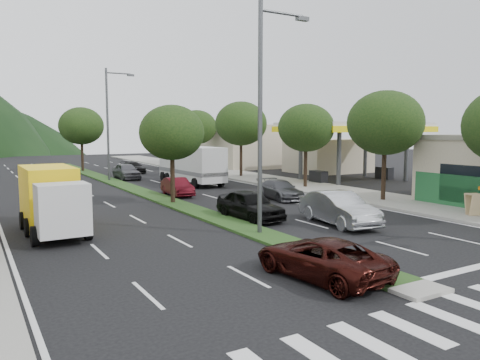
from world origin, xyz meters
TOP-DOWN VIEW (x-y plane):
  - ground at (0.00, 0.00)m, footprint 160.00×160.00m
  - sidewalk_right at (12.50, 25.00)m, footprint 5.00×90.00m
  - median at (0.00, 28.00)m, footprint 1.60×56.00m
  - crosswalk at (0.00, -2.00)m, footprint 19.00×2.20m
  - gas_canopy at (19.00, 22.00)m, footprint 12.20×8.20m
  - bldg_right_far at (19.50, 44.00)m, footprint 10.00×16.00m
  - tree_r_b at (12.00, 12.00)m, footprint 4.80×4.80m
  - tree_r_c at (12.00, 20.00)m, footprint 4.40×4.40m
  - tree_r_d at (12.00, 30.00)m, footprint 5.00×5.00m
  - tree_r_e at (12.00, 40.00)m, footprint 4.60×4.60m
  - tree_med_near at (0.00, 18.00)m, footprint 4.00×4.00m
  - tree_med_far at (0.00, 44.00)m, footprint 4.80×4.80m
  - streetlight_near at (0.21, 8.00)m, footprint 2.60×0.25m
  - streetlight_mid at (0.21, 33.00)m, footprint 2.60×0.25m
  - sedan_silver at (4.53, 7.94)m, footprint 2.35×5.07m
  - suv_maroon at (-1.59, 2.00)m, footprint 2.63×4.81m
  - car_queue_a at (1.52, 11.27)m, footprint 2.02×4.54m
  - car_queue_b at (6.94, 16.27)m, footprint 2.33×4.56m
  - car_queue_c at (1.68, 21.27)m, footprint 1.60×3.90m
  - car_queue_d at (5.55, 28.98)m, footprint 2.69×4.94m
  - car_queue_e at (1.88, 33.98)m, footprint 1.77×4.38m
  - car_queue_f at (4.26, 39.53)m, footprint 1.84×4.19m
  - box_truck at (-7.81, 13.07)m, footprint 2.41×5.99m
  - motorhome at (5.50, 27.33)m, footprint 2.88×8.42m
  - a_frame_sign at (11.79, 5.63)m, footprint 0.95×1.00m

SIDE VIEW (x-z plane):
  - ground at x=0.00m, z-range 0.00..0.00m
  - crosswalk at x=0.00m, z-range 0.00..0.01m
  - median at x=0.00m, z-range 0.00..0.12m
  - sidewalk_right at x=12.50m, z-range 0.00..0.15m
  - car_queue_f at x=4.26m, z-range 0.00..1.20m
  - car_queue_c at x=1.68m, z-range 0.00..1.26m
  - car_queue_b at x=6.94m, z-range 0.00..1.27m
  - suv_maroon at x=-1.59m, z-range 0.00..1.28m
  - car_queue_d at x=5.55m, z-range 0.00..1.31m
  - car_queue_e at x=1.88m, z-range 0.00..1.49m
  - car_queue_a at x=1.52m, z-range 0.00..1.52m
  - sedan_silver at x=4.53m, z-range 0.00..1.61m
  - a_frame_sign at x=11.79m, z-range 0.06..1.61m
  - box_truck at x=-7.81m, z-range -0.08..2.86m
  - motorhome at x=5.50m, z-range 0.11..3.30m
  - bldg_right_far at x=19.50m, z-range 0.00..5.20m
  - tree_med_near at x=0.00m, z-range 1.42..7.44m
  - gas_canopy at x=19.00m, z-range 2.02..7.27m
  - tree_r_c at x=12.00m, z-range 1.51..7.99m
  - tree_r_e at x=12.00m, z-range 1.54..8.25m
  - tree_med_far at x=0.00m, z-range 1.54..8.47m
  - tree_r_b at x=12.00m, z-range 1.57..8.50m
  - tree_r_d at x=12.00m, z-range 1.60..8.76m
  - streetlight_near at x=0.21m, z-range 0.58..10.58m
  - streetlight_mid at x=0.21m, z-range 0.58..10.58m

